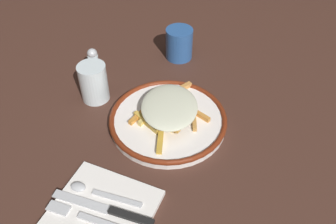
% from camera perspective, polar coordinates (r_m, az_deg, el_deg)
% --- Properties ---
extents(ground_plane, '(2.60, 2.60, 0.00)m').
position_cam_1_polar(ground_plane, '(0.86, -0.00, -1.86)').
color(ground_plane, '#42271E').
extents(plate, '(0.28, 0.28, 0.02)m').
position_cam_1_polar(plate, '(0.85, -0.00, -1.24)').
color(plate, white).
rests_on(plate, ground_plane).
extents(fries_heap, '(0.25, 0.19, 0.04)m').
position_cam_1_polar(fries_heap, '(0.83, -0.04, 0.59)').
color(fries_heap, '#C08741').
rests_on(fries_heap, plate).
extents(napkin, '(0.17, 0.19, 0.01)m').
position_cam_1_polar(napkin, '(0.72, -10.48, -15.28)').
color(napkin, white).
rests_on(napkin, ground_plane).
extents(fork, '(0.03, 0.18, 0.00)m').
position_cam_1_polar(fork, '(0.70, -12.69, -16.36)').
color(fork, silver).
rests_on(fork, napkin).
extents(knife, '(0.03, 0.21, 0.01)m').
position_cam_1_polar(knife, '(0.70, -9.15, -15.40)').
color(knife, black).
rests_on(knife, napkin).
extents(spoon, '(0.03, 0.15, 0.01)m').
position_cam_1_polar(spoon, '(0.73, -11.95, -12.39)').
color(spoon, silver).
rests_on(spoon, napkin).
extents(water_glass, '(0.07, 0.07, 0.10)m').
position_cam_1_polar(water_glass, '(0.92, -11.88, 4.67)').
color(water_glass, silver).
rests_on(water_glass, ground_plane).
extents(coffee_mug, '(0.11, 0.08, 0.09)m').
position_cam_1_polar(coffee_mug, '(1.05, 1.84, 11.01)').
color(coffee_mug, '#2B5698').
rests_on(coffee_mug, ground_plane).
extents(salt_shaker, '(0.03, 0.03, 0.08)m').
position_cam_1_polar(salt_shaker, '(1.00, -11.89, 7.89)').
color(salt_shaker, silver).
rests_on(salt_shaker, ground_plane).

